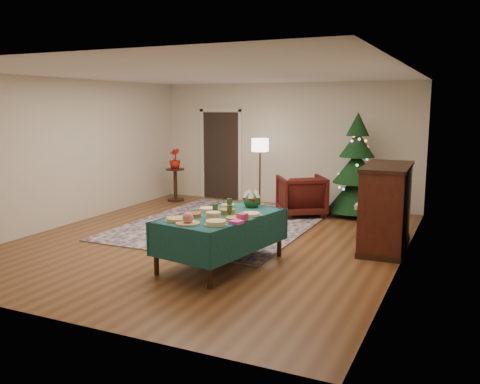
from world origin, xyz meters
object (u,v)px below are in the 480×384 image
at_px(christmas_tree, 356,170).
at_px(floor_lamp, 260,149).
at_px(buffet_table, 221,225).
at_px(piano, 386,208).
at_px(armchair, 301,194).
at_px(side_table, 175,185).
at_px(gift_box, 242,217).
at_px(potted_plant, 175,163).

bearing_deg(christmas_tree, floor_lamp, -176.71).
relative_size(buffet_table, piano, 1.29).
bearing_deg(armchair, side_table, -38.16).
xyz_separation_m(gift_box, side_table, (-3.56, 4.05, -0.39)).
bearing_deg(christmas_tree, gift_box, -98.04).
bearing_deg(floor_lamp, buffet_table, -75.08).
xyz_separation_m(gift_box, armchair, (-0.38, 3.72, -0.31)).
xyz_separation_m(floor_lamp, potted_plant, (-2.11, -0.04, -0.39)).
bearing_deg(side_table, floor_lamp, 0.99).
bearing_deg(christmas_tree, armchair, -153.58).
height_order(buffet_table, floor_lamp, floor_lamp).
height_order(christmas_tree, piano, christmas_tree).
bearing_deg(potted_plant, gift_box, -48.72).
xyz_separation_m(gift_box, floor_lamp, (-1.44, 4.09, 0.52)).
bearing_deg(potted_plant, armchair, -5.98).
relative_size(gift_box, side_table, 0.15).
bearing_deg(buffet_table, piano, 43.34).
relative_size(floor_lamp, side_table, 1.99).
relative_size(buffet_table, potted_plant, 4.33).
height_order(buffet_table, piano, piano).
bearing_deg(gift_box, piano, 52.62).
height_order(gift_box, potted_plant, potted_plant).
relative_size(buffet_table, side_table, 2.63).
bearing_deg(buffet_table, floor_lamp, 104.92).
relative_size(potted_plant, christmas_tree, 0.22).
bearing_deg(piano, floor_lamp, 144.92).
distance_m(gift_box, floor_lamp, 4.37).
xyz_separation_m(potted_plant, piano, (5.08, -2.05, -0.25)).
height_order(buffet_table, potted_plant, potted_plant).
bearing_deg(floor_lamp, potted_plant, -179.01).
bearing_deg(armchair, buffet_table, 57.53).
relative_size(armchair, floor_lamp, 0.60).
relative_size(buffet_table, christmas_tree, 0.96).
distance_m(floor_lamp, christmas_tree, 2.07).
bearing_deg(armchair, floor_lamp, -51.36).
bearing_deg(gift_box, buffet_table, 156.07).
bearing_deg(gift_box, potted_plant, 131.28).
height_order(floor_lamp, potted_plant, floor_lamp).
xyz_separation_m(christmas_tree, piano, (0.93, -2.20, -0.29)).
bearing_deg(piano, potted_plant, 158.03).
relative_size(buffet_table, armchair, 2.20).
distance_m(buffet_table, potted_plant, 5.00).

